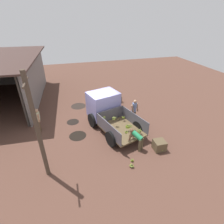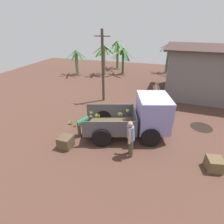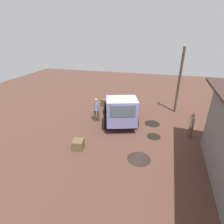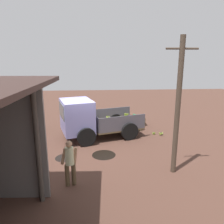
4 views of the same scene
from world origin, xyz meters
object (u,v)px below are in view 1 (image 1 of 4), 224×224
at_px(banana_bunch_on_ground_1, 132,160).
at_px(banana_bunch_on_ground_2, 160,150).
at_px(person_worker_loading, 137,138).
at_px(utility_pole, 37,129).
at_px(wooden_crate_1, 117,99).
at_px(person_bystander_near_shed, 38,119).
at_px(person_foreground_visitor, 134,110).
at_px(wooden_crate_0, 159,145).
at_px(banana_bunch_on_ground_0, 132,166).
at_px(cargo_truck, 106,109).

relative_size(banana_bunch_on_ground_1, banana_bunch_on_ground_2, 0.64).
distance_m(person_worker_loading, banana_bunch_on_ground_1, 1.25).
relative_size(utility_pole, wooden_crate_1, 8.38).
bearing_deg(person_worker_loading, banana_bunch_on_ground_2, -153.08).
bearing_deg(person_bystander_near_shed, utility_pole, -91.27).
bearing_deg(person_bystander_near_shed, person_foreground_visitor, -16.27).
bearing_deg(utility_pole, wooden_crate_0, -88.54).
xyz_separation_m(utility_pole, banana_bunch_on_ground_2, (-0.05, -5.90, -2.46)).
xyz_separation_m(utility_pole, person_bystander_near_shed, (3.85, 0.63, -1.69)).
bearing_deg(banana_bunch_on_ground_0, person_worker_loading, -31.89).
xyz_separation_m(utility_pole, wooden_crate_0, (0.15, -5.94, -2.30)).
bearing_deg(wooden_crate_1, cargo_truck, 150.70).
xyz_separation_m(utility_pole, banana_bunch_on_ground_1, (-0.32, -4.15, -2.50)).
height_order(banana_bunch_on_ground_0, wooden_crate_0, wooden_crate_0).
bearing_deg(utility_pole, wooden_crate_1, -39.43).
bearing_deg(utility_pole, person_worker_loading, -83.13).
bearing_deg(banana_bunch_on_ground_1, person_foreground_visitor, -22.48).
bearing_deg(person_foreground_visitor, utility_pole, -77.08).
relative_size(person_worker_loading, wooden_crate_0, 1.80).
height_order(person_foreground_visitor, person_bystander_near_shed, person_foreground_visitor).
bearing_deg(cargo_truck, wooden_crate_1, -46.28).
height_order(utility_pole, person_worker_loading, utility_pole).
distance_m(utility_pole, banana_bunch_on_ground_2, 6.39).
relative_size(cargo_truck, banana_bunch_on_ground_0, 19.62).
height_order(wooden_crate_0, wooden_crate_1, wooden_crate_0).
bearing_deg(wooden_crate_1, person_foreground_visitor, -177.95).
bearing_deg(wooden_crate_0, person_bystander_near_shed, 60.63).
xyz_separation_m(person_worker_loading, banana_bunch_on_ground_1, (-0.90, 0.62, -0.62)).
height_order(person_worker_loading, banana_bunch_on_ground_1, person_worker_loading).
bearing_deg(cargo_truck, person_worker_loading, -178.31).
bearing_deg(banana_bunch_on_ground_0, banana_bunch_on_ground_1, -24.57).
bearing_deg(person_bystander_near_shed, banana_bunch_on_ground_1, -51.64).
distance_m(banana_bunch_on_ground_1, banana_bunch_on_ground_2, 1.77).
bearing_deg(banana_bunch_on_ground_1, person_worker_loading, -34.62).
bearing_deg(person_foreground_visitor, banana_bunch_on_ground_2, -11.89).
xyz_separation_m(banana_bunch_on_ground_0, wooden_crate_1, (7.37, -1.51, 0.16)).
relative_size(banana_bunch_on_ground_1, wooden_crate_1, 0.30).
bearing_deg(banana_bunch_on_ground_1, person_bystander_near_shed, 48.87).
distance_m(person_worker_loading, banana_bunch_on_ground_2, 1.42).
relative_size(utility_pole, banana_bunch_on_ground_2, 18.10).
height_order(person_worker_loading, banana_bunch_on_ground_0, person_worker_loading).
bearing_deg(banana_bunch_on_ground_0, utility_pole, 80.15).
bearing_deg(wooden_crate_0, wooden_crate_1, 3.98).
xyz_separation_m(banana_bunch_on_ground_2, wooden_crate_0, (0.20, -0.04, 0.16)).
height_order(utility_pole, banana_bunch_on_ground_0, utility_pole).
bearing_deg(cargo_truck, wooden_crate_0, -164.39).
xyz_separation_m(person_foreground_visitor, banana_bunch_on_ground_0, (-3.91, 1.63, -0.85)).
bearing_deg(cargo_truck, utility_pole, 116.69).
distance_m(person_foreground_visitor, wooden_crate_1, 3.53).
height_order(person_worker_loading, wooden_crate_0, person_worker_loading).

